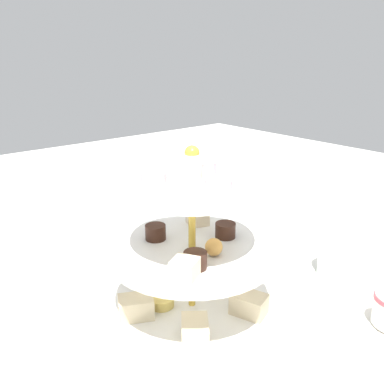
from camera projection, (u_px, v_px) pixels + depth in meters
The scene contains 4 objects.
ground_plane at pixel (192, 310), 0.61m from camera, with size 2.40×2.40×0.00m, color silver.
tiered_serving_stand at pixel (192, 264), 0.59m from camera, with size 0.29×0.29×0.25m.
water_glass_short_left at pixel (338, 253), 0.70m from camera, with size 0.06×0.06×0.08m, color silver.
butter_knife_left at pixel (14, 276), 0.70m from camera, with size 0.17×0.01×0.00m, color silver.
Camera 1 is at (0.34, 0.40, 0.36)m, focal length 38.70 mm.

